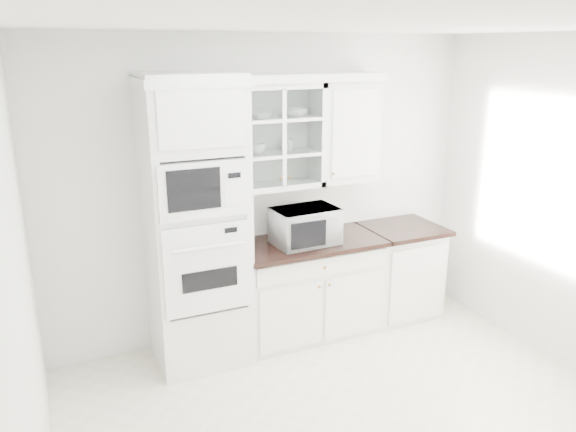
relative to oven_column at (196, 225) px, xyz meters
name	(u,v)px	position (x,y,z in m)	size (l,w,h in m)	color
ground	(362,430)	(0.75, -1.42, -1.19)	(4.00, 3.50, 0.01)	beige
room_shell	(339,171)	(0.75, -0.99, 0.58)	(4.00, 3.50, 2.70)	white
oven_column	(196,225)	(0.00, 0.00, 0.00)	(0.76, 0.68, 2.40)	white
base_cabinet_run	(308,286)	(1.03, 0.03, -0.74)	(1.32, 0.67, 0.92)	white
extra_base_cabinet	(399,270)	(2.03, 0.03, -0.74)	(0.72, 0.67, 0.92)	white
upper_cabinet_glass	(276,136)	(0.78, 0.17, 0.65)	(0.80, 0.33, 0.90)	white
upper_cabinet_solid	(345,132)	(1.46, 0.17, 0.65)	(0.55, 0.33, 0.90)	white
crown_molding	(266,78)	(0.68, 0.14, 1.14)	(2.14, 0.38, 0.07)	white
countertop_microwave	(304,225)	(0.96, -0.02, -0.12)	(0.55, 0.46, 0.32)	white
bowl_a	(260,115)	(0.63, 0.16, 0.84)	(0.21, 0.21, 0.05)	white
bowl_b	(295,112)	(0.97, 0.18, 0.84)	(0.21, 0.21, 0.07)	white
cup_a	(258,149)	(0.61, 0.15, 0.56)	(0.12, 0.12, 0.09)	white
cup_b	(288,145)	(0.89, 0.19, 0.56)	(0.11, 0.11, 0.11)	white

